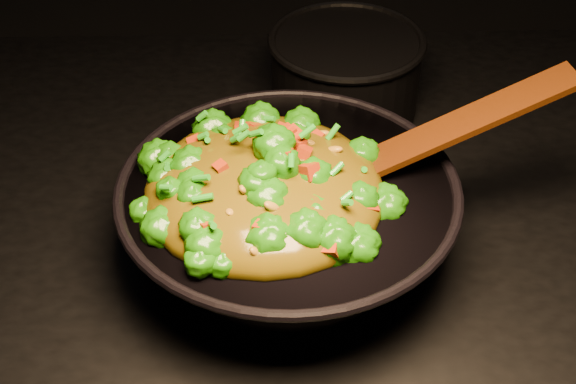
{
  "coord_description": "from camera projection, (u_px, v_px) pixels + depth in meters",
  "views": [
    {
      "loc": [
        -0.01,
        -0.76,
        1.57
      ],
      "look_at": [
        0.01,
        -0.07,
        0.99
      ],
      "focal_mm": 50.0,
      "sensor_mm": 36.0,
      "label": 1
    }
  ],
  "objects": [
    {
      "name": "back_pot",
      "position": [
        345.0,
        74.0,
        1.15
      ],
      "size": [
        0.26,
        0.26,
        0.12
      ],
      "primitive_type": "cylinder",
      "rotation": [
        0.0,
        0.0,
        -0.25
      ],
      "color": "black",
      "rests_on": "stovetop"
    },
    {
      "name": "spatula",
      "position": [
        451.0,
        129.0,
        0.89
      ],
      "size": [
        0.28,
        0.09,
        0.12
      ],
      "primitive_type": "cube",
      "rotation": [
        0.0,
        -0.38,
        0.17
      ],
      "color": "#3E1504",
      "rests_on": "wok"
    },
    {
      "name": "stir_fry",
      "position": [
        264.0,
        162.0,
        0.85
      ],
      "size": [
        0.31,
        0.31,
        0.09
      ],
      "primitive_type": null,
      "rotation": [
        0.0,
        0.0,
        0.22
      ],
      "color": "#227808",
      "rests_on": "wok"
    },
    {
      "name": "wok",
      "position": [
        288.0,
        222.0,
        0.92
      ],
      "size": [
        0.46,
        0.46,
        0.1
      ],
      "primitive_type": null,
      "rotation": [
        0.0,
        0.0,
        -0.27
      ],
      "color": "black",
      "rests_on": "stovetop"
    }
  ]
}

